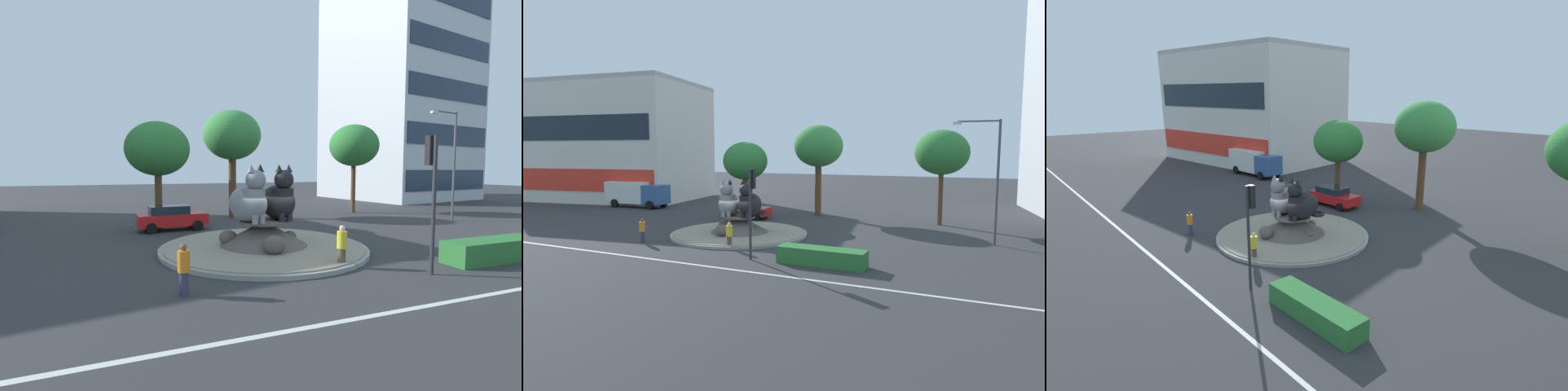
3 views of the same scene
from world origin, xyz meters
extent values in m
plane|color=#333335|center=(0.00, 0.00, 0.00)|extent=(160.00, 160.00, 0.00)
cube|color=silver|center=(0.00, -8.02, 0.00)|extent=(112.00, 0.20, 0.01)
cylinder|color=gray|center=(0.00, 0.00, 0.09)|extent=(9.61, 9.61, 0.18)
cylinder|color=gray|center=(0.00, 0.00, 0.21)|extent=(9.22, 9.22, 0.06)
cone|color=#564F47|center=(0.00, 0.00, 0.80)|extent=(4.12, 4.12, 1.13)
cylinder|color=#564F47|center=(0.00, 0.00, 1.30)|extent=(2.27, 2.27, 0.12)
ellipsoid|color=#564F47|center=(1.40, 0.07, 0.51)|extent=(0.68, 0.52, 0.54)
ellipsoid|color=#564F47|center=(-0.04, 1.65, 0.48)|extent=(0.60, 0.50, 0.48)
ellipsoid|color=#564F47|center=(-1.58, 0.49, 0.58)|extent=(0.87, 0.66, 0.70)
ellipsoid|color=#564F47|center=(-0.26, -1.89, 0.62)|extent=(0.96, 0.82, 0.77)
ellipsoid|color=gray|center=(-0.79, -0.05, 2.19)|extent=(2.02, 2.59, 1.66)
cylinder|color=gray|center=(-0.67, -0.48, 2.38)|extent=(1.33, 1.33, 1.04)
sphere|color=gray|center=(-0.62, -0.64, 3.28)|extent=(0.91, 0.91, 0.91)
torus|color=gray|center=(-0.69, 0.95, 1.53)|extent=(1.10, 1.10, 0.21)
cone|color=black|center=(-0.38, -0.57, 3.81)|extent=(0.46, 0.46, 0.37)
cone|color=gray|center=(-0.87, -0.71, 3.81)|extent=(0.46, 0.46, 0.37)
cylinder|color=gray|center=(-0.39, -0.79, 1.57)|extent=(0.29, 0.29, 0.41)
cylinder|color=gray|center=(-0.75, -0.89, 1.57)|extent=(0.29, 0.29, 0.41)
ellipsoid|color=black|center=(0.79, 0.16, 2.19)|extent=(1.56, 2.34, 1.65)
cylinder|color=black|center=(0.82, -0.30, 2.37)|extent=(1.13, 1.13, 1.03)
sphere|color=black|center=(0.83, -0.46, 3.28)|extent=(0.91, 0.91, 0.91)
torus|color=black|center=(1.12, 1.10, 1.53)|extent=(1.23, 1.23, 0.21)
cone|color=black|center=(1.08, -0.45, 3.80)|extent=(0.39, 0.39, 0.37)
cone|color=black|center=(0.58, -0.47, 3.80)|extent=(0.39, 0.39, 0.37)
cylinder|color=black|center=(1.03, -0.66, 1.57)|extent=(0.29, 0.29, 0.41)
cylinder|color=black|center=(0.65, -0.68, 1.57)|extent=(0.29, 0.29, 0.41)
cylinder|color=#2D2D33|center=(4.15, -5.85, 2.47)|extent=(0.14, 0.14, 4.95)
cube|color=black|center=(4.17, -5.63, 4.42)|extent=(0.34, 0.26, 1.05)
sphere|color=#360606|center=(4.17, -5.55, 4.74)|extent=(0.18, 0.18, 0.18)
sphere|color=#392706|center=(4.17, -5.55, 4.42)|extent=(0.18, 0.18, 0.18)
sphere|color=green|center=(4.17, -5.55, 4.11)|extent=(0.18, 0.18, 0.18)
cube|color=silver|center=(-27.15, 14.89, 6.87)|extent=(23.21, 16.83, 13.74)
cube|color=red|center=(-26.14, 7.96, 2.75)|extent=(20.38, 3.08, 2.47)
cube|color=#19232D|center=(-26.15, 7.98, 8.52)|extent=(19.53, 2.91, 2.75)
cube|color=#B2B2AD|center=(-27.15, 14.89, 13.99)|extent=(23.21, 16.83, 0.50)
cube|color=#2D7033|center=(8.08, -5.32, 0.45)|extent=(4.70, 1.20, 0.90)
cylinder|color=brown|center=(1.80, 11.23, 2.31)|extent=(0.58, 0.58, 4.62)
ellipsoid|color=#3D8E42|center=(1.80, 11.23, 6.42)|extent=(4.48, 4.48, 3.81)
cylinder|color=brown|center=(-4.04, 8.01, 1.73)|extent=(0.45, 0.45, 3.46)
ellipsoid|color=#337F38|center=(-4.04, 8.01, 5.06)|extent=(4.02, 4.02, 3.42)
cylinder|color=brown|center=(12.52, 10.48, 2.08)|extent=(0.39, 0.39, 4.16)
ellipsoid|color=#337F38|center=(12.52, 10.48, 5.84)|extent=(4.21, 4.21, 3.58)
cylinder|color=#4C4C51|center=(16.40, 3.74, 3.95)|extent=(0.16, 0.16, 7.89)
cylinder|color=#4C4C51|center=(15.19, 3.57, 7.79)|extent=(2.45, 0.43, 0.10)
cube|color=silver|center=(13.97, 3.40, 7.69)|extent=(0.50, 0.24, 0.16)
cylinder|color=brown|center=(1.64, -3.98, 0.38)|extent=(0.29, 0.29, 0.76)
cylinder|color=yellow|center=(1.64, -3.98, 1.09)|extent=(0.38, 0.38, 0.66)
sphere|color=beige|center=(1.64, -3.98, 1.53)|extent=(0.22, 0.22, 0.22)
cylinder|color=#33384C|center=(-4.43, -4.85, 0.37)|extent=(0.28, 0.28, 0.73)
cylinder|color=orange|center=(-4.43, -4.85, 1.05)|extent=(0.37, 0.37, 0.63)
sphere|color=brown|center=(-4.43, -4.85, 1.47)|extent=(0.21, 0.21, 0.21)
cube|color=red|center=(-3.33, 6.97, 0.68)|extent=(4.25, 2.01, 0.71)
cube|color=#19232D|center=(-3.54, 6.95, 1.28)|extent=(2.41, 1.69, 0.50)
cylinder|color=black|center=(-2.02, 7.93, 0.32)|extent=(0.65, 0.26, 0.64)
cylinder|color=black|center=(-1.91, 6.17, 0.32)|extent=(0.65, 0.26, 0.64)
cylinder|color=black|center=(-4.75, 7.76, 0.32)|extent=(0.65, 0.26, 0.64)
cylinder|color=black|center=(-4.64, 6.00, 0.32)|extent=(0.65, 0.26, 0.64)
cube|color=#335693|center=(-15.36, 9.00, 1.44)|extent=(2.17, 2.29, 1.97)
cube|color=silver|center=(-18.82, 8.85, 1.57)|extent=(4.95, 2.41, 2.24)
cylinder|color=black|center=(-15.34, 10.10, 0.45)|extent=(0.91, 0.34, 0.90)
cylinder|color=black|center=(-15.24, 7.91, 0.45)|extent=(0.91, 0.34, 0.90)
cylinder|color=black|center=(-19.91, 9.90, 0.45)|extent=(0.91, 0.34, 0.90)
cylinder|color=black|center=(-19.81, 7.71, 0.45)|extent=(0.91, 0.34, 0.90)
camera|label=1|loc=(-5.95, -15.14, 3.74)|focal=24.18mm
camera|label=2|loc=(15.53, -26.23, 5.91)|focal=29.84mm
camera|label=3|loc=(18.68, -14.85, 8.92)|focal=27.31mm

